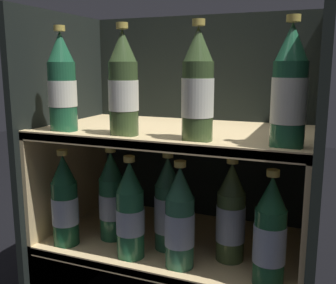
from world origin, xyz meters
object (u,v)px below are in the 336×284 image
Objects in this scene: bottle_upper_front_0 at (62,85)px; bottle_upper_front_1 at (123,87)px; bottle_lower_back_1 at (167,207)px; bottle_lower_front_3 at (270,235)px; bottle_upper_front_3 at (289,91)px; bottle_lower_front_2 at (180,221)px; bottle_lower_back_0 at (112,198)px; bottle_lower_back_2 at (231,216)px; bottle_upper_front_2 at (198,89)px; bottle_lower_front_1 at (130,213)px; bottle_lower_front_0 at (65,203)px.

bottle_upper_front_0 and bottle_upper_front_1 have the same top height.
bottle_upper_front_0 reaches higher than bottle_lower_back_1.
bottle_lower_front_3 is at bearing -16.06° from bottle_lower_back_1.
bottle_upper_front_3 reaches higher than bottle_lower_front_2.
bottle_upper_front_0 is at bearing -137.78° from bottle_lower_back_0.
bottle_lower_front_3 is 1.00× the size of bottle_lower_back_2.
bottle_lower_front_3 is at bearing 0.00° from bottle_upper_front_1.
bottle_upper_front_2 is (0.19, 0.00, -0.00)m from bottle_upper_front_1.
bottle_upper_front_1 is at bearing 180.00° from bottle_lower_front_1.
bottle_lower_front_2 is at bearing -180.00° from bottle_upper_front_3.
bottle_lower_back_1 is at bearing 45.64° from bottle_upper_front_1.
bottle_upper_front_2 is 0.36m from bottle_lower_front_3.
bottle_upper_front_2 is 1.00× the size of bottle_lower_front_0.
bottle_lower_front_3 is (0.53, 0.00, -0.32)m from bottle_upper_front_0.
bottle_lower_front_0 is 0.13m from bottle_lower_back_0.
bottle_lower_front_1 and bottle_lower_back_1 have the same top height.
bottle_lower_back_0 is at bearing 163.64° from bottle_upper_front_2.
bottle_lower_front_1 is (-0.17, -0.00, -0.32)m from bottle_upper_front_2.
bottle_lower_front_0 is 0.20m from bottle_lower_front_1.
bottle_upper_front_1 is 1.00× the size of bottle_upper_front_2.
bottle_upper_front_3 is 1.00× the size of bottle_lower_front_1.
bottle_upper_front_0 reaches higher than bottle_lower_front_2.
bottle_upper_front_0 is 0.36m from bottle_upper_front_2.
bottle_lower_front_1 is 1.00× the size of bottle_lower_front_3.
bottle_lower_front_0 is at bearing -180.00° from bottle_lower_front_3.
bottle_upper_front_3 is at bearing 0.00° from bottle_upper_front_2.
bottle_lower_back_0 is at bearing 180.00° from bottle_lower_back_1.
bottle_lower_back_2 is at bearing 10.64° from bottle_upper_front_0.
bottle_lower_back_0 is 0.34m from bottle_lower_back_2.
bottle_lower_front_1 is 0.10m from bottle_lower_back_1.
bottle_upper_front_1 is 0.41m from bottle_lower_back_2.
bottle_lower_back_2 is at bearing 148.20° from bottle_upper_front_3.
bottle_upper_front_2 is 1.00× the size of bottle_upper_front_3.
bottle_upper_front_0 is 1.00× the size of bottle_upper_front_3.
bottle_lower_back_1 is at bearing 50.26° from bottle_lower_front_1.
bottle_lower_front_3 is (0.17, 0.00, -0.32)m from bottle_upper_front_2.
bottle_lower_back_2 is at bearing 0.00° from bottle_lower_back_0.
bottle_upper_front_0 is 1.00× the size of bottle_lower_back_0.
bottle_upper_front_1 is 1.00× the size of bottle_lower_back_0.
bottle_upper_front_2 is 1.00× the size of bottle_lower_back_1.
bottle_lower_back_2 is (-0.11, 0.08, -0.00)m from bottle_lower_front_3.
bottle_upper_front_1 is 1.00× the size of bottle_lower_back_1.
bottle_lower_front_3 is 1.00× the size of bottle_lower_back_1.
bottle_upper_front_1 is 1.00× the size of bottle_lower_front_2.
bottle_lower_front_0 and bottle_lower_back_0 have the same top height.
bottle_upper_front_0 is 0.56m from bottle_upper_front_3.
bottle_upper_front_1 is at bearing -42.45° from bottle_lower_back_0.
bottle_lower_front_2 is at bearing -142.88° from bottle_lower_back_2.
bottle_lower_front_1 and bottle_lower_front_3 have the same top height.
bottle_lower_front_1 and bottle_lower_back_0 have the same top height.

